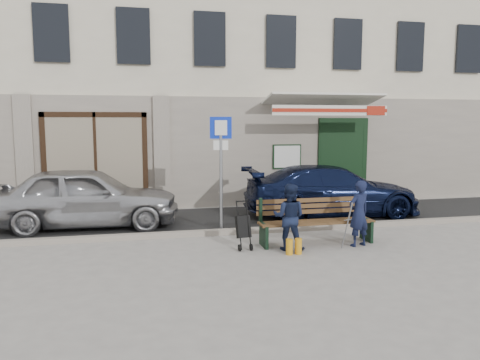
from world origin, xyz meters
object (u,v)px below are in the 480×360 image
object	(u,v)px
parking_sign	(221,156)
car_navy	(332,191)
man	(359,213)
stroller	(243,228)
woman	(289,217)
bench	(314,222)
car_silver	(86,197)

from	to	relation	value
parking_sign	car_navy	bearing A→B (deg)	29.49
car_navy	man	world-z (taller)	car_navy
parking_sign	stroller	xyz separation A→B (m)	(0.18, -1.43, -1.32)
woman	stroller	world-z (taller)	woman
car_navy	stroller	world-z (taller)	car_navy
bench	man	world-z (taller)	man
car_navy	man	size ratio (longest dim) A/B	3.49
woman	parking_sign	bearing A→B (deg)	-31.93
car_silver	man	xyz separation A→B (m)	(5.50, -2.93, -0.06)
man	car_silver	bearing A→B (deg)	-44.88
bench	car_silver	bearing A→B (deg)	151.49
man	woman	world-z (taller)	man
woman	stroller	bearing A→B (deg)	9.05
man	parking_sign	bearing A→B (deg)	-51.99
man	car_navy	bearing A→B (deg)	-120.37
car_silver	bench	size ratio (longest dim) A/B	1.78
parking_sign	stroller	world-z (taller)	parking_sign
bench	stroller	size ratio (longest dim) A/B	2.56
bench	woman	bearing A→B (deg)	-152.81
bench	woman	world-z (taller)	woman
woman	car_silver	bearing A→B (deg)	-8.60
stroller	parking_sign	bearing A→B (deg)	89.30
car_silver	woman	bearing A→B (deg)	-123.14
car_silver	car_navy	xyz separation A→B (m)	(6.21, 0.04, -0.06)
car_navy	parking_sign	xyz separation A→B (m)	(-3.20, -1.22, 1.06)
parking_sign	woman	size ratio (longest dim) A/B	1.99
parking_sign	stroller	distance (m)	1.96
car_silver	parking_sign	world-z (taller)	parking_sign
car_navy	woman	distance (m)	3.65
car_navy	parking_sign	world-z (taller)	parking_sign
car_silver	man	bearing A→B (deg)	-115.68
car_silver	parking_sign	bearing A→B (deg)	-109.00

